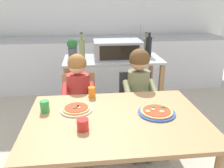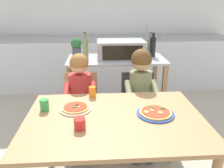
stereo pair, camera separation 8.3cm
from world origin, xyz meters
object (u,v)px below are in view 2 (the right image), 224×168
at_px(child_in_red_shirt, 80,94).
at_px(kitchen_island_cart, 116,82).
at_px(toaster_oven, 121,50).
at_px(potted_herb_plant, 76,46).
at_px(drinking_cup_orange, 92,92).
at_px(drinking_cup_green, 44,105).
at_px(dining_chair_left, 82,106).
at_px(bottle_slim_sauce, 150,46).
at_px(drinking_cup_red, 80,124).
at_px(bottle_tall_green_wine, 153,46).
at_px(dining_table, 115,129).
at_px(bottle_clear_vinegar, 85,48).
at_px(pizza_plate_cream, 76,108).
at_px(child_in_olive_shirt, 141,90).
at_px(dining_chair_right, 138,105).
at_px(pizza_plate_blue_rimmed, 155,113).

bearing_deg(child_in_red_shirt, kitchen_island_cart, 52.41).
height_order(toaster_oven, potted_herb_plant, potted_herb_plant).
xyz_separation_m(drinking_cup_orange, drinking_cup_green, (-0.36, -0.24, -0.00)).
height_order(kitchen_island_cart, dining_chair_left, kitchen_island_cart).
distance_m(kitchen_island_cart, bottle_slim_sauce, 0.61).
relative_size(toaster_oven, drinking_cup_red, 6.89).
bearing_deg(bottle_tall_green_wine, drinking_cup_green, -135.52).
bearing_deg(dining_chair_left, bottle_tall_green_wine, 28.77).
bearing_deg(bottle_slim_sauce, dining_table, -112.24).
distance_m(bottle_slim_sauce, potted_herb_plant, 0.90).
bearing_deg(potted_herb_plant, dining_chair_left, -82.71).
distance_m(bottle_clear_vinegar, drinking_cup_green, 1.03).
height_order(toaster_oven, pizza_plate_cream, toaster_oven).
bearing_deg(kitchen_island_cart, child_in_olive_shirt, -69.95).
relative_size(bottle_slim_sauce, child_in_olive_shirt, 0.25).
relative_size(dining_chair_right, drinking_cup_red, 10.24).
height_order(dining_chair_right, drinking_cup_orange, drinking_cup_orange).
relative_size(dining_chair_right, child_in_red_shirt, 0.78).
height_order(bottle_slim_sauce, drinking_cup_red, bottle_slim_sauce).
bearing_deg(drinking_cup_orange, dining_table, -67.02).
bearing_deg(dining_chair_left, dining_table, -68.57).
bearing_deg(drinking_cup_orange, potted_herb_plant, 102.30).
xyz_separation_m(bottle_tall_green_wine, dining_chair_right, (-0.24, -0.50, -0.53)).
xyz_separation_m(pizza_plate_cream, pizza_plate_blue_rimmed, (0.60, -0.12, 0.00)).
bearing_deg(pizza_plate_cream, drinking_cup_orange, 62.57).
bearing_deg(pizza_plate_blue_rimmed, drinking_cup_red, -163.06).
relative_size(toaster_oven, child_in_red_shirt, 0.52).
bearing_deg(bottle_tall_green_wine, pizza_plate_blue_rimmed, -101.49).
bearing_deg(pizza_plate_cream, dining_chair_left, 90.01).
bearing_deg(pizza_plate_blue_rimmed, toaster_oven, 97.63).
bearing_deg(toaster_oven, pizza_plate_cream, -114.42).
bearing_deg(drinking_cup_green, bottle_clear_vinegar, 73.60).
xyz_separation_m(potted_herb_plant, dining_table, (0.37, -1.30, -0.37)).
bearing_deg(pizza_plate_cream, kitchen_island_cart, 68.18).
bearing_deg(dining_chair_left, drinking_cup_orange, -70.32).
height_order(potted_herb_plant, pizza_plate_blue_rimmed, potted_herb_plant).
relative_size(kitchen_island_cart, child_in_red_shirt, 1.10).
distance_m(child_in_olive_shirt, drinking_cup_orange, 0.52).
bearing_deg(dining_chair_right, kitchen_island_cart, 114.77).
bearing_deg(dining_chair_right, pizza_plate_blue_rimmed, -89.99).
bearing_deg(pizza_plate_blue_rimmed, child_in_red_shirt, 135.10).
xyz_separation_m(child_in_red_shirt, child_in_olive_shirt, (0.60, -0.03, 0.04)).
height_order(dining_chair_left, drinking_cup_red, dining_chair_left).
distance_m(toaster_oven, pizza_plate_blue_rimmed, 1.15).
distance_m(bottle_tall_green_wine, potted_herb_plant, 0.92).
distance_m(drinking_cup_orange, drinking_cup_green, 0.44).
bearing_deg(drinking_cup_red, bottle_tall_green_wine, 59.66).
distance_m(drinking_cup_red, drinking_cup_orange, 0.54).
height_order(kitchen_island_cart, toaster_oven, toaster_oven).
xyz_separation_m(child_in_olive_shirt, drinking_cup_green, (-0.84, -0.45, 0.08)).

